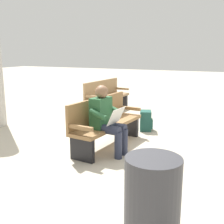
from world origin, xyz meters
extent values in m
plane|color=#B7AD99|center=(0.00, 0.00, 0.00)|extent=(40.00, 40.00, 0.00)
cube|color=olive|center=(0.00, 0.00, 0.42)|extent=(1.84, 0.66, 0.06)
cube|color=olive|center=(-0.02, -0.21, 0.68)|extent=(1.80, 0.24, 0.45)
cube|color=olive|center=(-0.85, 0.09, 0.57)|extent=(0.11, 0.48, 0.06)
cube|color=olive|center=(0.85, -0.09, 0.57)|extent=(0.11, 0.48, 0.06)
cube|color=black|center=(-0.80, 0.08, 0.20)|extent=(0.12, 0.44, 0.39)
cube|color=black|center=(0.80, -0.08, 0.20)|extent=(0.12, 0.44, 0.39)
cube|color=#23512D|center=(0.32, 0.02, 0.71)|extent=(0.42, 0.26, 0.52)
sphere|color=brown|center=(0.32, 0.04, 1.07)|extent=(0.22, 0.22, 0.22)
cylinder|color=#282D42|center=(0.25, 0.24, 0.47)|extent=(0.19, 0.43, 0.15)
cylinder|color=#282D42|center=(0.44, 0.22, 0.47)|extent=(0.19, 0.43, 0.15)
cylinder|color=#282D42|center=(0.26, 0.42, 0.23)|extent=(0.13, 0.13, 0.45)
cylinder|color=#282D42|center=(0.46, 0.40, 0.23)|extent=(0.13, 0.13, 0.45)
cylinder|color=#23512D|center=(0.09, 0.14, 0.74)|extent=(0.12, 0.32, 0.18)
cylinder|color=#23512D|center=(0.57, 0.09, 0.74)|extent=(0.12, 0.32, 0.18)
cube|color=silver|center=(0.35, 0.31, 0.68)|extent=(0.41, 0.17, 0.27)
cube|color=#1E4C42|center=(-1.31, 0.29, 0.22)|extent=(0.38, 0.33, 0.44)
cube|color=#23574C|center=(-1.36, 0.42, 0.15)|extent=(0.22, 0.11, 0.20)
cube|color=#9E7A51|center=(-2.68, -1.29, 0.42)|extent=(1.83, 0.61, 0.06)
cube|color=#9E7A51|center=(-2.70, -1.50, 0.68)|extent=(1.80, 0.18, 0.45)
cube|color=#9E7A51|center=(-3.53, -1.23, 0.57)|extent=(0.09, 0.48, 0.06)
cube|color=#9E7A51|center=(-1.83, -1.35, 0.57)|extent=(0.09, 0.48, 0.06)
cube|color=black|center=(-3.48, -1.23, 0.20)|extent=(0.11, 0.44, 0.39)
cube|color=black|center=(-1.88, -1.35, 0.20)|extent=(0.11, 0.44, 0.39)
cylinder|color=#38383D|center=(2.29, 1.52, 0.43)|extent=(0.49, 0.49, 0.86)
camera|label=1|loc=(4.41, 2.12, 1.75)|focal=44.53mm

